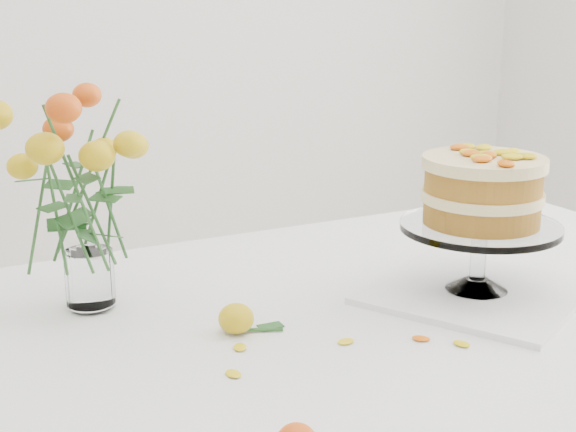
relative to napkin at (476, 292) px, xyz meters
name	(u,v)px	position (x,y,z in m)	size (l,w,h in m)	color
table	(377,353)	(-0.17, 0.03, -0.09)	(1.43, 0.93, 0.76)	tan
napkin	(476,292)	(0.00, 0.00, 0.00)	(0.31, 0.31, 0.01)	silver
cake_stand	(482,198)	(0.00, 0.00, 0.16)	(0.26, 0.26, 0.23)	white
rose_vase	(82,169)	(-0.57, 0.23, 0.22)	(0.25, 0.25, 0.38)	white
loose_rose_near	(237,319)	(-0.41, 0.04, 0.02)	(0.09, 0.06, 0.04)	gold
stray_petal_a	(346,342)	(-0.29, -0.07, 0.00)	(0.03, 0.02, 0.00)	yellow
stray_petal_b	(421,339)	(-0.19, -0.11, 0.00)	(0.03, 0.02, 0.00)	yellow
stray_petal_c	(462,344)	(-0.15, -0.15, 0.00)	(0.03, 0.02, 0.00)	yellow
stray_petal_d	(240,347)	(-0.43, -0.02, 0.00)	(0.03, 0.02, 0.00)	yellow
stray_petal_e	(233,374)	(-0.47, -0.09, 0.00)	(0.03, 0.02, 0.00)	yellow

